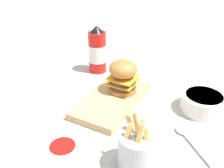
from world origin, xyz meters
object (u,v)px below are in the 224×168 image
(burger, at_px, (123,76))
(spoon, at_px, (185,135))
(serving_board, at_px, (112,100))
(ketchup_bottle, at_px, (97,51))
(side_bowl, at_px, (203,102))
(fries_basket, at_px, (138,151))

(burger, relative_size, spoon, 0.87)
(serving_board, height_order, ketchup_bottle, ketchup_bottle)
(serving_board, bearing_deg, side_bowl, 110.49)
(side_bowl, distance_m, spoon, 0.16)
(fries_basket, relative_size, spoon, 1.18)
(ketchup_bottle, relative_size, spoon, 1.48)
(serving_board, distance_m, side_bowl, 0.29)
(side_bowl, bearing_deg, serving_board, -69.51)
(side_bowl, bearing_deg, burger, -79.69)
(spoon, bearing_deg, ketchup_bottle, 15.20)
(fries_basket, xyz_separation_m, side_bowl, (-0.32, 0.09, -0.02))
(fries_basket, bearing_deg, side_bowl, 164.69)
(fries_basket, height_order, spoon, fries_basket)
(ketchup_bottle, bearing_deg, serving_board, 42.09)
(burger, xyz_separation_m, fries_basket, (0.27, 0.17, -0.03))
(serving_board, xyz_separation_m, burger, (-0.05, 0.01, 0.07))
(fries_basket, distance_m, spoon, 0.18)
(burger, distance_m, spoon, 0.28)
(burger, bearing_deg, fries_basket, 32.70)
(burger, xyz_separation_m, side_bowl, (-0.05, 0.26, -0.05))
(side_bowl, relative_size, spoon, 1.08)
(burger, distance_m, fries_basket, 0.32)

